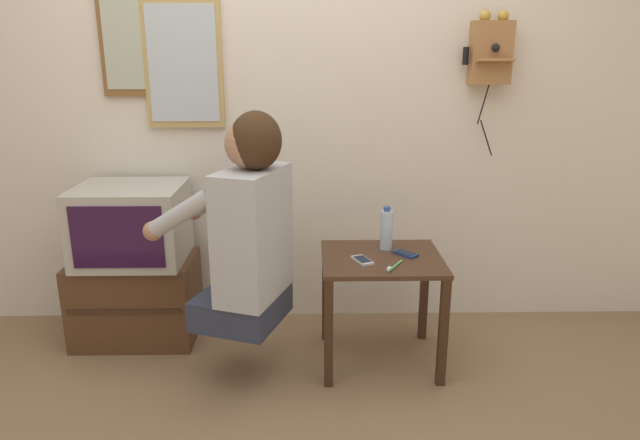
% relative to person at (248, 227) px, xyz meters
% --- Properties ---
extents(ground_plane, '(14.00, 14.00, 0.00)m').
position_rel_person_xyz_m(ground_plane, '(0.13, -0.34, -0.75)').
color(ground_plane, '#846647').
extents(wall_back, '(6.80, 0.05, 2.55)m').
position_rel_person_xyz_m(wall_back, '(0.13, 0.71, 0.52)').
color(wall_back, beige).
rests_on(wall_back, ground_plane).
extents(side_table, '(0.57, 0.51, 0.56)m').
position_rel_person_xyz_m(side_table, '(0.62, 0.15, -0.31)').
color(side_table, '#422819').
rests_on(side_table, ground_plane).
extents(person, '(0.65, 0.57, 0.97)m').
position_rel_person_xyz_m(person, '(0.00, 0.00, 0.00)').
color(person, '#2D3347').
rests_on(person, ground_plane).
extents(tv_stand, '(0.63, 0.42, 0.45)m').
position_rel_person_xyz_m(tv_stand, '(-0.66, 0.42, -0.53)').
color(tv_stand, '#51331E').
rests_on(tv_stand, ground_plane).
extents(television, '(0.54, 0.47, 0.40)m').
position_rel_person_xyz_m(television, '(-0.65, 0.41, -0.11)').
color(television, '#ADA89E').
rests_on(television, tv_stand).
extents(wall_phone_antique, '(0.25, 0.19, 0.74)m').
position_rel_person_xyz_m(wall_phone_antique, '(1.21, 0.62, 0.75)').
color(wall_phone_antique, '#9E6B3D').
extents(framed_picture, '(0.33, 0.03, 0.52)m').
position_rel_person_xyz_m(framed_picture, '(-0.64, 0.67, 0.78)').
color(framed_picture, brown).
extents(wall_mirror, '(0.41, 0.03, 0.65)m').
position_rel_person_xyz_m(wall_mirror, '(-0.38, 0.66, 0.68)').
color(wall_mirror, tan).
extents(cell_phone_held, '(0.10, 0.14, 0.01)m').
position_rel_person_xyz_m(cell_phone_held, '(0.52, 0.09, -0.19)').
color(cell_phone_held, silver).
rests_on(cell_phone_held, side_table).
extents(cell_phone_spare, '(0.13, 0.13, 0.01)m').
position_rel_person_xyz_m(cell_phone_spare, '(0.74, 0.18, -0.19)').
color(cell_phone_spare, navy).
rests_on(cell_phone_spare, side_table).
extents(water_bottle, '(0.06, 0.06, 0.22)m').
position_rel_person_xyz_m(water_bottle, '(0.65, 0.26, -0.10)').
color(water_bottle, '#ADC6DB').
rests_on(water_bottle, side_table).
extents(toothbrush, '(0.09, 0.15, 0.02)m').
position_rel_person_xyz_m(toothbrush, '(0.66, 0.00, -0.19)').
color(toothbrush, '#4CBF66').
rests_on(toothbrush, side_table).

